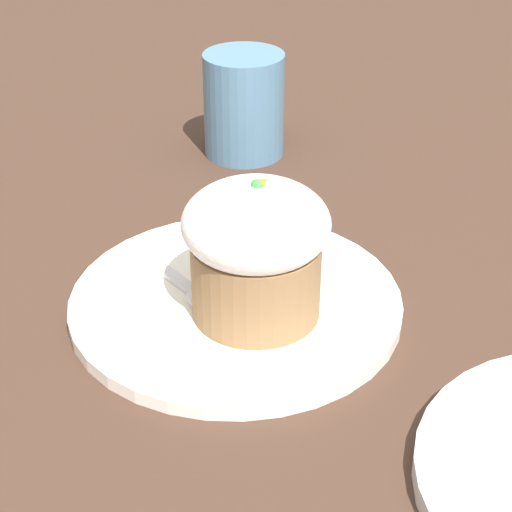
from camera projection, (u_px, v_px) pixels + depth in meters
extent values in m
plane|color=#3D281E|center=(236.00, 308.00, 0.66)|extent=(4.00, 4.00, 0.00)
cylinder|color=white|center=(236.00, 302.00, 0.65)|extent=(0.25, 0.25, 0.01)
cylinder|color=olive|center=(256.00, 278.00, 0.62)|extent=(0.09, 0.09, 0.06)
ellipsoid|color=white|center=(256.00, 223.00, 0.59)|extent=(0.11, 0.11, 0.06)
cone|color=orange|center=(264.00, 182.00, 0.59)|extent=(0.01, 0.01, 0.01)
sphere|color=green|center=(258.00, 187.00, 0.58)|extent=(0.01, 0.01, 0.01)
cube|color=silver|center=(167.00, 268.00, 0.68)|extent=(0.04, 0.09, 0.00)
ellipsoid|color=silver|center=(211.00, 298.00, 0.64)|extent=(0.05, 0.05, 0.01)
cylinder|color=teal|center=(244.00, 105.00, 0.87)|extent=(0.08, 0.08, 0.11)
torus|color=teal|center=(266.00, 91.00, 0.90)|extent=(0.05, 0.01, 0.05)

